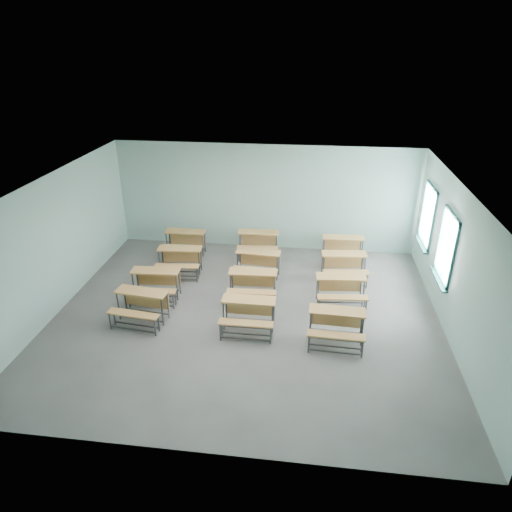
{
  "coord_description": "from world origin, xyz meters",
  "views": [
    {
      "loc": [
        1.38,
        -9.02,
        5.98
      ],
      "look_at": [
        0.08,
        1.2,
        1.0
      ],
      "focal_mm": 32.0,
      "sensor_mm": 36.0,
      "label": 1
    }
  ],
  "objects_px": {
    "desk_unit_r1c0": "(155,281)",
    "desk_unit_r3c0": "(185,240)",
    "desk_unit_r1c2": "(341,287)",
    "desk_unit_r2c2": "(344,263)",
    "desk_unit_r2c1": "(258,261)",
    "desk_unit_r2c0": "(179,258)",
    "desk_unit_r0c0": "(140,303)",
    "desk_unit_r3c2": "(343,246)",
    "desk_unit_r3c1": "(258,240)",
    "desk_unit_r0c2": "(337,323)",
    "desk_unit_r1c1": "(253,282)",
    "desk_unit_r0c1": "(248,311)"
  },
  "relations": [
    {
      "from": "desk_unit_r1c0",
      "to": "desk_unit_r2c1",
      "type": "height_order",
      "value": "same"
    },
    {
      "from": "desk_unit_r1c1",
      "to": "desk_unit_r3c2",
      "type": "distance_m",
      "value": 3.36
    },
    {
      "from": "desk_unit_r1c0",
      "to": "desk_unit_r3c0",
      "type": "relative_size",
      "value": 1.03
    },
    {
      "from": "desk_unit_r0c1",
      "to": "desk_unit_r1c2",
      "type": "relative_size",
      "value": 0.95
    },
    {
      "from": "desk_unit_r1c1",
      "to": "desk_unit_r3c1",
      "type": "height_order",
      "value": "same"
    },
    {
      "from": "desk_unit_r0c1",
      "to": "desk_unit_r1c1",
      "type": "relative_size",
      "value": 0.97
    },
    {
      "from": "desk_unit_r2c2",
      "to": "desk_unit_r0c2",
      "type": "bearing_deg",
      "value": -101.56
    },
    {
      "from": "desk_unit_r2c0",
      "to": "desk_unit_r3c0",
      "type": "xyz_separation_m",
      "value": [
        -0.18,
        1.2,
        0.0
      ]
    },
    {
      "from": "desk_unit_r0c1",
      "to": "desk_unit_r2c0",
      "type": "height_order",
      "value": "same"
    },
    {
      "from": "desk_unit_r3c0",
      "to": "desk_unit_r3c1",
      "type": "height_order",
      "value": "same"
    },
    {
      "from": "desk_unit_r0c2",
      "to": "desk_unit_r2c2",
      "type": "xyz_separation_m",
      "value": [
        0.29,
        2.86,
        0.0
      ]
    },
    {
      "from": "desk_unit_r3c1",
      "to": "desk_unit_r1c2",
      "type": "bearing_deg",
      "value": -50.65
    },
    {
      "from": "desk_unit_r0c0",
      "to": "desk_unit_r3c2",
      "type": "xyz_separation_m",
      "value": [
        4.72,
        3.73,
        0.0
      ]
    },
    {
      "from": "desk_unit_r2c1",
      "to": "desk_unit_r3c0",
      "type": "xyz_separation_m",
      "value": [
        -2.34,
        1.15,
        0.0
      ]
    },
    {
      "from": "desk_unit_r0c1",
      "to": "desk_unit_r2c2",
      "type": "distance_m",
      "value": 3.46
    },
    {
      "from": "desk_unit_r1c0",
      "to": "desk_unit_r0c0",
      "type": "bearing_deg",
      "value": -93.25
    },
    {
      "from": "desk_unit_r1c0",
      "to": "desk_unit_r1c1",
      "type": "relative_size",
      "value": 1.01
    },
    {
      "from": "desk_unit_r0c0",
      "to": "desk_unit_r1c1",
      "type": "xyz_separation_m",
      "value": [
        2.41,
        1.28,
        0.0
      ]
    },
    {
      "from": "desk_unit_r3c1",
      "to": "desk_unit_r0c2",
      "type": "bearing_deg",
      "value": -65.28
    },
    {
      "from": "desk_unit_r1c2",
      "to": "desk_unit_r2c2",
      "type": "distance_m",
      "value": 1.32
    },
    {
      "from": "desk_unit_r3c0",
      "to": "desk_unit_r3c1",
      "type": "bearing_deg",
      "value": 5.43
    },
    {
      "from": "desk_unit_r0c1",
      "to": "desk_unit_r2c2",
      "type": "relative_size",
      "value": 0.94
    },
    {
      "from": "desk_unit_r1c2",
      "to": "desk_unit_r3c0",
      "type": "bearing_deg",
      "value": 147.94
    },
    {
      "from": "desk_unit_r1c0",
      "to": "desk_unit_r3c0",
      "type": "distance_m",
      "value": 2.56
    },
    {
      "from": "desk_unit_r2c2",
      "to": "desk_unit_r3c1",
      "type": "distance_m",
      "value": 2.75
    },
    {
      "from": "desk_unit_r2c0",
      "to": "desk_unit_r3c1",
      "type": "relative_size",
      "value": 1.0
    },
    {
      "from": "desk_unit_r2c1",
      "to": "desk_unit_r3c0",
      "type": "bearing_deg",
      "value": 158.25
    },
    {
      "from": "desk_unit_r0c0",
      "to": "desk_unit_r1c0",
      "type": "distance_m",
      "value": 1.04
    },
    {
      "from": "desk_unit_r1c1",
      "to": "desk_unit_r3c1",
      "type": "bearing_deg",
      "value": 91.21
    },
    {
      "from": "desk_unit_r1c1",
      "to": "desk_unit_r3c2",
      "type": "bearing_deg",
      "value": 43.85
    },
    {
      "from": "desk_unit_r0c1",
      "to": "desk_unit_r3c1",
      "type": "bearing_deg",
      "value": 93.67
    },
    {
      "from": "desk_unit_r1c0",
      "to": "desk_unit_r2c1",
      "type": "bearing_deg",
      "value": 27.17
    },
    {
      "from": "desk_unit_r0c0",
      "to": "desk_unit_r2c1",
      "type": "bearing_deg",
      "value": 52.28
    },
    {
      "from": "desk_unit_r0c0",
      "to": "desk_unit_r3c2",
      "type": "relative_size",
      "value": 1.04
    },
    {
      "from": "desk_unit_r2c1",
      "to": "desk_unit_r2c0",
      "type": "bearing_deg",
      "value": -174.27
    },
    {
      "from": "desk_unit_r0c0",
      "to": "desk_unit_r3c0",
      "type": "distance_m",
      "value": 3.59
    },
    {
      "from": "desk_unit_r0c1",
      "to": "desk_unit_r0c0",
      "type": "bearing_deg",
      "value": 179.09
    },
    {
      "from": "desk_unit_r3c2",
      "to": "desk_unit_r0c1",
      "type": "bearing_deg",
      "value": -123.43
    },
    {
      "from": "desk_unit_r1c0",
      "to": "desk_unit_r1c2",
      "type": "relative_size",
      "value": 0.98
    },
    {
      "from": "desk_unit_r2c0",
      "to": "desk_unit_r2c1",
      "type": "bearing_deg",
      "value": -2.53
    },
    {
      "from": "desk_unit_r0c1",
      "to": "desk_unit_r2c2",
      "type": "bearing_deg",
      "value": 50.11
    },
    {
      "from": "desk_unit_r2c1",
      "to": "desk_unit_r3c2",
      "type": "height_order",
      "value": "same"
    },
    {
      "from": "desk_unit_r0c2",
      "to": "desk_unit_r2c2",
      "type": "relative_size",
      "value": 0.96
    },
    {
      "from": "desk_unit_r2c0",
      "to": "desk_unit_r0c2",
      "type": "bearing_deg",
      "value": -36.07
    },
    {
      "from": "desk_unit_r0c2",
      "to": "desk_unit_r3c2",
      "type": "distance_m",
      "value": 3.98
    },
    {
      "from": "desk_unit_r1c2",
      "to": "desk_unit_r3c1",
      "type": "distance_m",
      "value": 3.43
    },
    {
      "from": "desk_unit_r0c2",
      "to": "desk_unit_r2c1",
      "type": "xyz_separation_m",
      "value": [
        -2.02,
        2.69,
        0.0
      ]
    },
    {
      "from": "desk_unit_r0c0",
      "to": "desk_unit_r0c1",
      "type": "relative_size",
      "value": 1.07
    },
    {
      "from": "desk_unit_r0c2",
      "to": "desk_unit_r1c2",
      "type": "distance_m",
      "value": 1.56
    },
    {
      "from": "desk_unit_r1c2",
      "to": "desk_unit_r2c0",
      "type": "bearing_deg",
      "value": 160.7
    }
  ]
}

